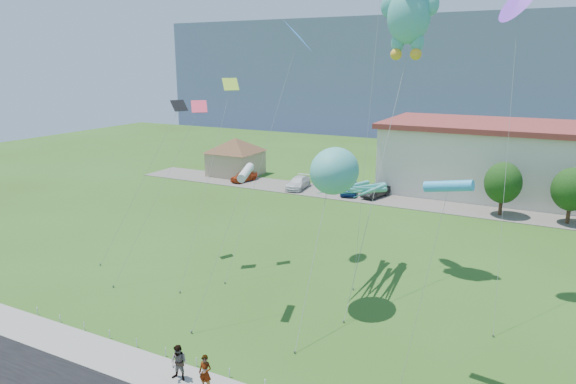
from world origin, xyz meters
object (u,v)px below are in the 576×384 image
Objects in this scene: pedestrian_right at (179,363)px; parked_car_red at (244,176)px; parked_car_blue at (349,187)px; teddy_bear_kite at (409,9)px; parked_car_white at (298,183)px; pedestrian_left at (205,373)px; parked_car_black at (376,191)px; octopus_kite at (343,179)px; pavilion at (236,153)px.

pedestrian_right is 42.63m from parked_car_red.
parked_car_blue reaches higher than parked_car_red.
parked_car_red is 0.19× the size of teddy_bear_kite.
parked_car_white is 0.23× the size of teddy_bear_kite.
parked_car_red is 0.86× the size of parked_car_blue.
pedestrian_left is at bearing -49.41° from parked_car_red.
parked_car_black is at bearing -14.99° from parked_car_blue.
octopus_kite reaches higher than pedestrian_right.
octopus_kite is (5.75, -25.53, 7.14)m from parked_car_black.
pavilion is 1.89× the size of parked_car_white.
parked_car_blue is at bearing 11.30° from parked_car_red.
parked_car_white is 9.62m from parked_car_black.
pavilion is 47.61m from pedestrian_left.
pavilion is 0.68× the size of octopus_kite.
parked_car_black is at bearing 87.45° from pedestrian_right.
pavilion is 39.08m from octopus_kite.
octopus_kite is 12.58m from teddy_bear_kite.
octopus_kite is (1.83, 12.34, 6.92)m from pedestrian_left.
parked_car_black reaches higher than parked_car_red.
octopus_kite is (26.43, -28.37, 4.86)m from pavilion.
pedestrian_right is at bearing -78.47° from parked_car_white.
teddy_bear_kite reaches higher than pavilion.
pedestrian_right reaches higher than pedestrian_left.
teddy_bear_kite is (25.16, -18.81, 17.70)m from parked_car_red.
parked_car_black is at bearing 111.93° from teddy_bear_kite.
pedestrian_right reaches higher than parked_car_white.
parked_car_black is (-2.35, 37.83, -0.25)m from pedestrian_right.
pedestrian_left is 1.57m from pedestrian_right.
parked_car_white is at bearing -162.94° from parked_car_black.
pedestrian_left is 39.78m from parked_car_white.
parked_car_blue reaches higher than parked_car_white.
parked_car_blue is at bearing 109.28° from octopus_kite.
pavilion is 2.20× the size of parked_car_black.
octopus_kite reaches higher than parked_car_white.
parked_car_blue is at bearing 92.20° from pedestrian_right.
parked_car_red is at bearing -43.30° from pavilion.
octopus_kite is at bearing -36.52° from parked_car_red.
pedestrian_right is 0.37× the size of parked_car_white.
pedestrian_left is at bearing -69.74° from parked_car_black.
octopus_kite is 0.63× the size of teddy_bear_kite.
octopus_kite reaches higher than parked_car_black.
teddy_bear_kite is (1.87, 6.59, 10.55)m from octopus_kite.
octopus_kite is at bearing -86.52° from parked_car_blue.
octopus_kite is (3.39, 12.30, 6.89)m from pedestrian_right.
teddy_bear_kite reaches higher than pedestrian_right.
parked_car_red is (-19.89, 37.70, -0.27)m from pedestrian_right.
parked_car_black is (-3.92, 37.86, -0.22)m from pedestrian_left.
pedestrian_right reaches higher than parked_car_black.
pedestrian_left is 0.44× the size of parked_car_red.
pavilion is at bearing 147.67° from parked_car_red.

